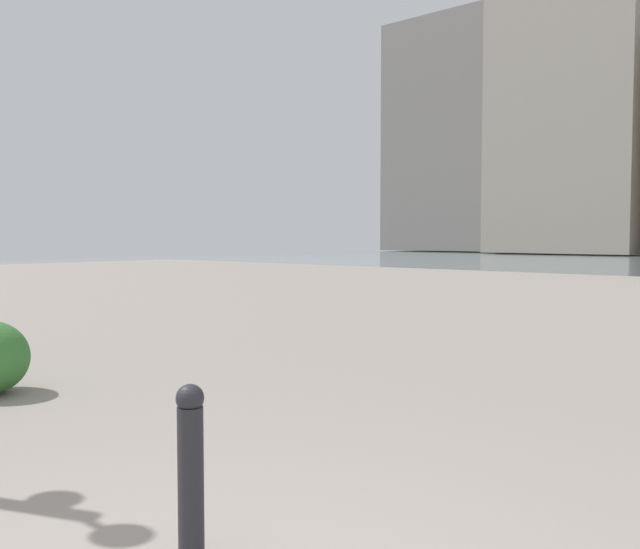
# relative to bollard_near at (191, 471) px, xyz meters

# --- Properties ---
(building_annex) EXTENTS (13.74, 10.36, 35.64)m
(building_annex) POSITION_rel_bollard_near_xyz_m (23.02, -62.62, 17.38)
(building_annex) COLOR #9E9384
(building_annex) RESTS_ON ground
(building_highrise) EXTENTS (15.00, 12.58, 25.32)m
(building_highrise) POSITION_rel_bollard_near_xyz_m (37.11, -67.23, 12.22)
(building_highrise) COLOR gray
(building_highrise) RESTS_ON ground
(bollard_near) EXTENTS (0.13, 0.13, 0.84)m
(bollard_near) POSITION_rel_bollard_near_xyz_m (0.00, 0.00, 0.00)
(bollard_near) COLOR #232328
(bollard_near) RESTS_ON ground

